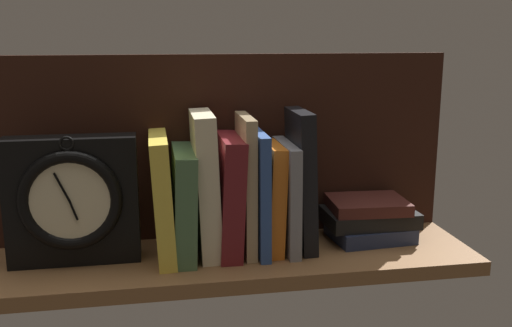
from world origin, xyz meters
TOP-DOWN VIEW (x-y plane):
  - ground_plane at (0.00, 0.00)cm, footprint 85.80×22.58cm
  - back_panel at (0.00, 10.69)cm, footprint 85.80×1.20cm
  - book_yellow_seinlanguage at (-11.40, 1.74)cm, footprint 3.87×16.70cm
  - book_green_romantic at (-7.83, 1.74)cm, footprint 4.13×16.12cm
  - book_cream_twain at (-3.99, 1.74)cm, footprint 4.40×13.41cm
  - book_maroon_dawkins at (-0.08, 1.74)cm, footprint 4.71×14.67cm
  - book_tan_shortstories at (3.03, 1.74)cm, footprint 1.99×13.06cm
  - book_blue_modern at (5.17, 1.74)cm, footprint 1.94×15.16cm
  - book_orange_pandolfini at (7.67, 1.74)cm, footprint 3.22×12.27cm
  - book_gray_chess at (10.30, 1.74)cm, footprint 2.20×14.69cm
  - book_black_skeptic at (12.93, 1.74)cm, footprint 3.65×12.23cm
  - framed_clock at (-26.06, 1.06)cm, footprint 21.37×6.98cm
  - book_stack_side at (26.55, 3.36)cm, footprint 16.89×12.14cm

SIDE VIEW (x-z plane):
  - ground_plane at x=0.00cm, z-range -2.50..0.00cm
  - book_stack_side at x=26.55cm, z-range 0.00..7.70cm
  - book_green_romantic at x=-7.83cm, z-range -0.05..18.57cm
  - book_orange_pandolfini at x=7.67cm, z-range -0.04..19.04cm
  - book_gray_chess at x=10.30cm, z-range -0.01..19.12cm
  - book_maroon_dawkins at x=-0.08cm, z-range -0.08..20.61cm
  - book_yellow_seinlanguage at x=-11.40cm, z-range -0.05..21.09cm
  - book_blue_modern at x=5.17cm, z-range -0.01..21.39cm
  - framed_clock at x=-26.06cm, z-range -0.13..21.85cm
  - book_tan_shortstories at x=3.03cm, z-range 0.00..24.05cm
  - book_cream_twain at x=-3.99cm, z-range -0.06..24.77cm
  - book_black_skeptic at x=12.93cm, z-range -0.04..24.78cm
  - back_panel at x=0.00cm, z-range 0.00..34.05cm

